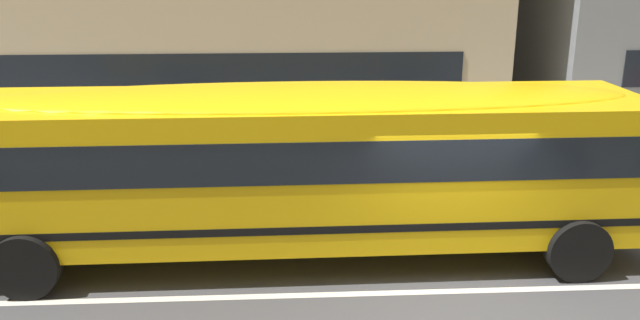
% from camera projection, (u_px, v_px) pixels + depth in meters
% --- Properties ---
extents(ground_plane, '(400.00, 400.00, 0.00)m').
position_uv_depth(ground_plane, '(452.00, 291.00, 10.40)').
color(ground_plane, '#424244').
extents(sidewalk_far, '(120.00, 3.00, 0.01)m').
position_uv_depth(sidewalk_far, '(379.00, 148.00, 18.23)').
color(sidewalk_far, gray).
rests_on(sidewalk_far, ground_plane).
extents(lane_centreline, '(110.00, 0.16, 0.01)m').
position_uv_depth(lane_centreline, '(452.00, 291.00, 10.40)').
color(lane_centreline, silver).
rests_on(lane_centreline, ground_plane).
extents(school_bus, '(13.49, 3.19, 3.01)m').
position_uv_depth(school_bus, '(290.00, 158.00, 11.22)').
color(school_bus, yellow).
rests_on(school_bus, ground_plane).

